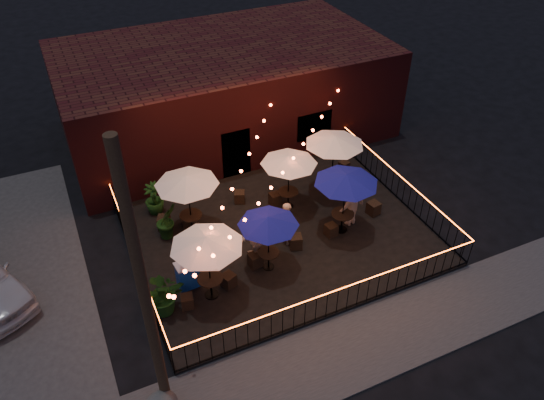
# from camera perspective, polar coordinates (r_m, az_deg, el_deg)

# --- Properties ---
(ground) EXTENTS (110.00, 110.00, 0.00)m
(ground) POSITION_cam_1_polar(r_m,az_deg,el_deg) (17.65, 3.57, -7.86)
(ground) COLOR black
(ground) RESTS_ON ground
(patio) EXTENTS (10.00, 8.00, 0.15)m
(patio) POSITION_cam_1_polar(r_m,az_deg,el_deg) (18.88, 0.77, -3.78)
(patio) COLOR black
(patio) RESTS_ON ground
(sidewalk) EXTENTS (18.00, 2.50, 0.05)m
(sidewalk) POSITION_cam_1_polar(r_m,az_deg,el_deg) (15.86, 9.21, -15.35)
(sidewalk) COLOR #3E3C3A
(sidewalk) RESTS_ON ground
(brick_building) EXTENTS (14.00, 8.00, 4.00)m
(brick_building) POSITION_cam_1_polar(r_m,az_deg,el_deg) (24.36, -5.23, 11.76)
(brick_building) COLOR #3C1011
(brick_building) RESTS_ON ground
(utility_pole) EXTENTS (0.26, 0.26, 8.00)m
(utility_pole) POSITION_cam_1_polar(r_m,az_deg,el_deg) (11.85, -13.53, -10.03)
(utility_pole) COLOR #3C2718
(utility_pole) RESTS_ON ground
(fence_front) EXTENTS (10.00, 0.04, 1.04)m
(fence_front) POSITION_cam_1_polar(r_m,az_deg,el_deg) (16.01, 7.03, -10.79)
(fence_front) COLOR black
(fence_front) RESTS_ON patio
(fence_left) EXTENTS (0.04, 8.00, 1.04)m
(fence_left) POSITION_cam_1_polar(r_m,az_deg,el_deg) (17.49, -14.30, -6.74)
(fence_left) COLOR black
(fence_left) RESTS_ON patio
(fence_right) EXTENTS (0.04, 8.00, 1.04)m
(fence_right) POSITION_cam_1_polar(r_m,az_deg,el_deg) (20.71, 13.40, 1.37)
(fence_right) COLOR black
(fence_right) RESTS_ON patio
(festoon_lights) EXTENTS (10.02, 8.72, 1.32)m
(festoon_lights) POSITION_cam_1_polar(r_m,az_deg,el_deg) (16.81, -1.83, 0.91)
(festoon_lights) COLOR #F14621
(festoon_lights) RESTS_ON ground
(cafe_table_0) EXTENTS (2.23, 2.23, 2.41)m
(cafe_table_0) POSITION_cam_1_polar(r_m,az_deg,el_deg) (15.32, -7.06, -4.56)
(cafe_table_0) COLOR black
(cafe_table_0) RESTS_ON patio
(cafe_table_1) EXTENTS (2.88, 2.88, 2.40)m
(cafe_table_1) POSITION_cam_1_polar(r_m,az_deg,el_deg) (17.80, -9.18, 2.04)
(cafe_table_1) COLOR black
(cafe_table_1) RESTS_ON patio
(cafe_table_2) EXTENTS (2.48, 2.48, 2.13)m
(cafe_table_2) POSITION_cam_1_polar(r_m,az_deg,el_deg) (16.29, -0.40, -2.33)
(cafe_table_2) COLOR black
(cafe_table_2) RESTS_ON patio
(cafe_table_3) EXTENTS (2.71, 2.71, 2.27)m
(cafe_table_3) POSITION_cam_1_polar(r_m,az_deg,el_deg) (18.83, 1.84, 4.29)
(cafe_table_3) COLOR black
(cafe_table_3) RESTS_ON patio
(cafe_table_4) EXTENTS (2.68, 2.68, 2.42)m
(cafe_table_4) POSITION_cam_1_polar(r_m,az_deg,el_deg) (17.79, 8.00, 2.21)
(cafe_table_4) COLOR black
(cafe_table_4) RESTS_ON patio
(cafe_table_5) EXTENTS (2.42, 2.42, 2.45)m
(cafe_table_5) POSITION_cam_1_polar(r_m,az_deg,el_deg) (19.75, 6.75, 6.33)
(cafe_table_5) COLOR black
(cafe_table_5) RESTS_ON patio
(bistro_chair_0) EXTENTS (0.44, 0.44, 0.44)m
(bistro_chair_0) POSITION_cam_1_polar(r_m,az_deg,el_deg) (16.48, -9.09, -10.73)
(bistro_chair_0) COLOR black
(bistro_chair_0) RESTS_ON patio
(bistro_chair_1) EXTENTS (0.51, 0.51, 0.47)m
(bistro_chair_1) POSITION_cam_1_polar(r_m,az_deg,el_deg) (16.92, -4.71, -8.60)
(bistro_chair_1) COLOR black
(bistro_chair_1) RESTS_ON patio
(bistro_chair_2) EXTENTS (0.57, 0.57, 0.51)m
(bistro_chair_2) POSITION_cam_1_polar(r_m,az_deg,el_deg) (19.27, -11.52, -2.40)
(bistro_chair_2) COLOR black
(bistro_chair_2) RESTS_ON patio
(bistro_chair_3) EXTENTS (0.45, 0.45, 0.47)m
(bistro_chair_3) POSITION_cam_1_polar(r_m,az_deg,el_deg) (19.29, -9.09, -2.09)
(bistro_chair_3) COLOR black
(bistro_chair_3) RESTS_ON patio
(bistro_chair_4) EXTENTS (0.44, 0.44, 0.47)m
(bistro_chair_4) POSITION_cam_1_polar(r_m,az_deg,el_deg) (17.51, -1.83, -6.47)
(bistro_chair_4) COLOR black
(bistro_chair_4) RESTS_ON patio
(bistro_chair_5) EXTENTS (0.52, 0.52, 0.49)m
(bistro_chair_5) POSITION_cam_1_polar(r_m,az_deg,el_deg) (18.16, 2.55, -4.50)
(bistro_chair_5) COLOR black
(bistro_chair_5) RESTS_ON patio
(bistro_chair_6) EXTENTS (0.50, 0.50, 0.45)m
(bistro_chair_6) POSITION_cam_1_polar(r_m,az_deg,el_deg) (20.15, -3.51, 0.33)
(bistro_chair_6) COLOR black
(bistro_chair_6) RESTS_ON patio
(bistro_chair_7) EXTENTS (0.42, 0.42, 0.46)m
(bistro_chair_7) POSITION_cam_1_polar(r_m,az_deg,el_deg) (20.01, 0.32, 0.12)
(bistro_chair_7) COLOR black
(bistro_chair_7) RESTS_ON patio
(bistro_chair_8) EXTENTS (0.43, 0.43, 0.45)m
(bistro_chair_8) POSITION_cam_1_polar(r_m,az_deg,el_deg) (18.74, 6.37, -3.23)
(bistro_chair_8) COLOR black
(bistro_chair_8) RESTS_ON patio
(bistro_chair_9) EXTENTS (0.48, 0.48, 0.48)m
(bistro_chair_9) POSITION_cam_1_polar(r_m,az_deg,el_deg) (19.90, 10.86, -0.87)
(bistro_chair_9) COLOR black
(bistro_chair_9) RESTS_ON patio
(bistro_chair_10) EXTENTS (0.41, 0.41, 0.41)m
(bistro_chair_10) POSITION_cam_1_polar(r_m,az_deg,el_deg) (21.29, 5.81, 2.42)
(bistro_chair_10) COLOR black
(bistro_chair_10) RESTS_ON patio
(bistro_chair_11) EXTENTS (0.46, 0.46, 0.43)m
(bistro_chair_11) POSITION_cam_1_polar(r_m,az_deg,el_deg) (22.03, 7.75, 3.60)
(bistro_chair_11) COLOR black
(bistro_chair_11) RESTS_ON patio
(patron_a) EXTENTS (0.41, 0.62, 1.67)m
(patron_a) POSITION_cam_1_polar(r_m,az_deg,el_deg) (17.98, 1.65, -2.48)
(patron_a) COLOR tan
(patron_a) RESTS_ON patio
(patron_b) EXTENTS (0.85, 1.00, 1.81)m
(patron_b) POSITION_cam_1_polar(r_m,az_deg,el_deg) (17.21, -2.17, -4.35)
(patron_b) COLOR tan
(patron_b) RESTS_ON patio
(patron_c) EXTENTS (1.25, 0.84, 1.79)m
(patron_c) POSITION_cam_1_polar(r_m,az_deg,el_deg) (18.92, 8.55, -0.37)
(patron_c) COLOR tan
(patron_c) RESTS_ON patio
(potted_shrub_a) EXTENTS (1.43, 1.29, 1.41)m
(potted_shrub_a) POSITION_cam_1_polar(r_m,az_deg,el_deg) (16.16, -11.60, -9.85)
(potted_shrub_a) COLOR #173C12
(potted_shrub_a) RESTS_ON patio
(potted_shrub_b) EXTENTS (0.87, 0.76, 1.39)m
(potted_shrub_b) POSITION_cam_1_polar(r_m,az_deg,el_deg) (18.65, -11.23, -2.17)
(potted_shrub_b) COLOR #123812
(potted_shrub_b) RESTS_ON patio
(potted_shrub_c) EXTENTS (0.77, 0.77, 1.24)m
(potted_shrub_c) POSITION_cam_1_polar(r_m,az_deg,el_deg) (19.87, -12.58, 0.16)
(potted_shrub_c) COLOR #11390F
(potted_shrub_c) RESTS_ON patio
(cooler) EXTENTS (0.74, 0.56, 0.93)m
(cooler) POSITION_cam_1_polar(r_m,az_deg,el_deg) (16.91, -9.05, -7.92)
(cooler) COLOR blue
(cooler) RESTS_ON patio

